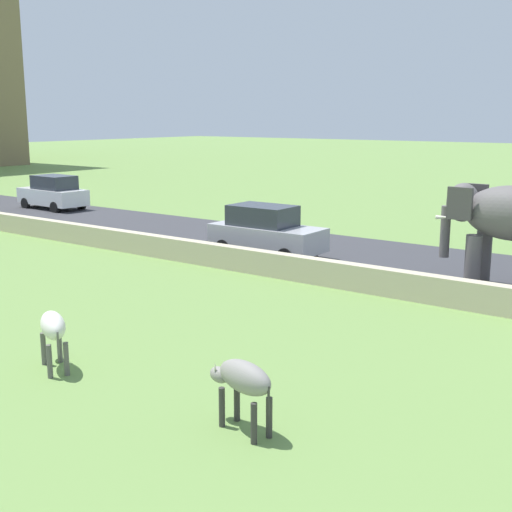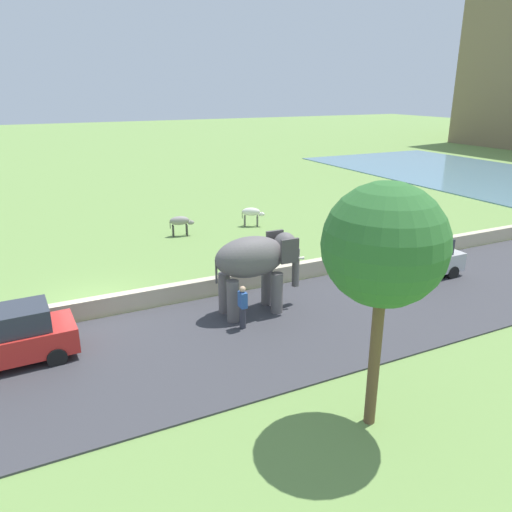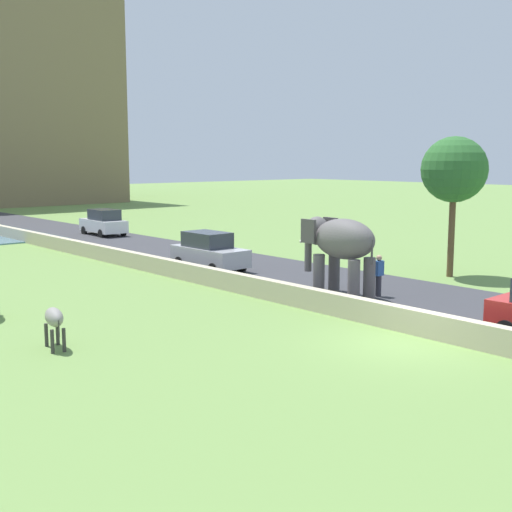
{
  "view_description": "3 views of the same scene",
  "coord_description": "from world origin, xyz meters",
  "px_view_note": "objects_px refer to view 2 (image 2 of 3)",
  "views": [
    {
      "loc": [
        -15.22,
        0.07,
        4.82
      ],
      "look_at": [
        -2.02,
        9.81,
        1.39
      ],
      "focal_mm": 47.16,
      "sensor_mm": 36.0,
      "label": 1
    },
    {
      "loc": [
        18.59,
        -2.08,
        8.03
      ],
      "look_at": [
        0.59,
        6.78,
        1.15
      ],
      "focal_mm": 34.59,
      "sensor_mm": 36.0,
      "label": 2
    },
    {
      "loc": [
        -14.95,
        -10.84,
        5.17
      ],
      "look_at": [
        1.02,
        7.36,
        1.59
      ],
      "focal_mm": 46.31,
      "sensor_mm": 36.0,
      "label": 3
    }
  ],
  "objects_px": {
    "car_red": "(7,338)",
    "cow_white": "(252,213)",
    "elephant": "(256,261)",
    "person_beside_elephant": "(243,307)",
    "car_silver": "(420,259)",
    "cow_grey": "(181,222)"
  },
  "relations": [
    {
      "from": "cow_grey",
      "to": "elephant",
      "type": "bearing_deg",
      "value": -3.25
    },
    {
      "from": "elephant",
      "to": "cow_white",
      "type": "xyz_separation_m",
      "value": [
        -11.05,
        5.16,
        -1.2
      ]
    },
    {
      "from": "elephant",
      "to": "cow_white",
      "type": "bearing_deg",
      "value": 154.97
    },
    {
      "from": "person_beside_elephant",
      "to": "cow_white",
      "type": "distance_m",
      "value": 13.59
    },
    {
      "from": "car_red",
      "to": "cow_white",
      "type": "relative_size",
      "value": 2.94
    },
    {
      "from": "car_red",
      "to": "cow_white",
      "type": "distance_m",
      "value": 17.45
    },
    {
      "from": "elephant",
      "to": "person_beside_elephant",
      "type": "relative_size",
      "value": 2.13
    },
    {
      "from": "car_red",
      "to": "car_silver",
      "type": "distance_m",
      "value": 16.38
    },
    {
      "from": "car_silver",
      "to": "cow_grey",
      "type": "height_order",
      "value": "car_silver"
    },
    {
      "from": "person_beside_elephant",
      "to": "car_red",
      "type": "height_order",
      "value": "car_red"
    },
    {
      "from": "person_beside_elephant",
      "to": "cow_white",
      "type": "relative_size",
      "value": 1.18
    },
    {
      "from": "cow_grey",
      "to": "person_beside_elephant",
      "type": "bearing_deg",
      "value": -7.84
    },
    {
      "from": "person_beside_elephant",
      "to": "car_red",
      "type": "distance_m",
      "value": 7.4
    },
    {
      "from": "elephant",
      "to": "car_silver",
      "type": "relative_size",
      "value": 0.87
    },
    {
      "from": "elephant",
      "to": "cow_grey",
      "type": "xyz_separation_m",
      "value": [
        -10.95,
        0.62,
        -1.2
      ]
    },
    {
      "from": "elephant",
      "to": "car_red",
      "type": "relative_size",
      "value": 0.86
    },
    {
      "from": "car_silver",
      "to": "cow_white",
      "type": "bearing_deg",
      "value": -165.45
    },
    {
      "from": "car_red",
      "to": "car_silver",
      "type": "bearing_deg",
      "value": 90.0
    },
    {
      "from": "cow_grey",
      "to": "cow_white",
      "type": "distance_m",
      "value": 4.54
    },
    {
      "from": "car_red",
      "to": "cow_grey",
      "type": "relative_size",
      "value": 2.85
    },
    {
      "from": "elephant",
      "to": "car_silver",
      "type": "bearing_deg",
      "value": 90.04
    },
    {
      "from": "person_beside_elephant",
      "to": "cow_grey",
      "type": "bearing_deg",
      "value": 172.16
    }
  ]
}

